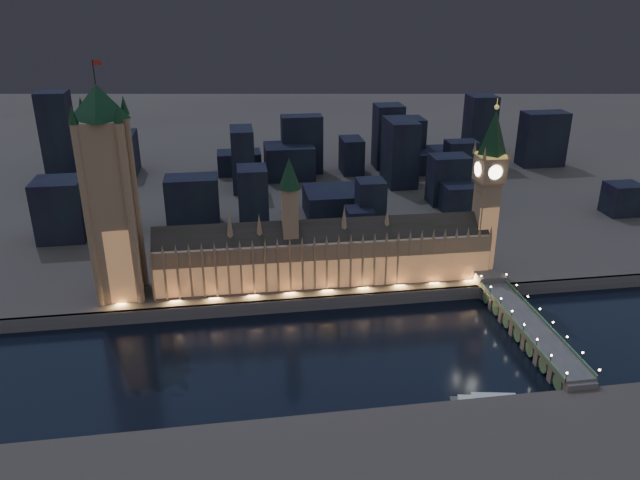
{
  "coord_description": "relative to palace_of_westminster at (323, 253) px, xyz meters",
  "views": [
    {
      "loc": [
        -44.72,
        -275.55,
        178.22
      ],
      "look_at": [
        5.0,
        55.0,
        38.0
      ],
      "focal_mm": 35.0,
      "sensor_mm": 36.0,
      "label": 1
    }
  ],
  "objects": [
    {
      "name": "palace_of_westminster",
      "position": [
        0.0,
        0.0,
        0.0
      ],
      "size": [
        202.0,
        23.0,
        78.0
      ],
      "color": "#906E5A",
      "rests_on": "north_bank"
    },
    {
      "name": "westminster_bridge",
      "position": [
        100.25,
        -65.19,
        -20.38
      ],
      "size": [
        16.77,
        113.0,
        15.9
      ],
      "color": "#444F4C",
      "rests_on": "ground"
    },
    {
      "name": "elizabeth_tower",
      "position": [
        100.46,
        0.19,
        41.76
      ],
      "size": [
        18.0,
        18.0,
        107.9
      ],
      "color": "#906E5A",
      "rests_on": "north_bank"
    },
    {
      "name": "river_boat",
      "position": [
        60.14,
        -119.74,
        -24.81
      ],
      "size": [
        39.18,
        15.83,
        4.5
      ],
      "color": "#444F4C",
      "rests_on": "ground"
    },
    {
      "name": "north_bank",
      "position": [
        -7.54,
        458.26,
        -22.37
      ],
      "size": [
        2000.0,
        960.0,
        8.0
      ],
      "primitive_type": "cube",
      "color": "#433435",
      "rests_on": "ground"
    },
    {
      "name": "city_backdrop",
      "position": [
        26.53,
        185.83,
        3.98
      ],
      "size": [
        487.38,
        215.63,
        80.31
      ],
      "color": "black",
      "rests_on": "north_bank"
    },
    {
      "name": "ground_plane",
      "position": [
        -7.54,
        -61.74,
        -26.37
      ],
      "size": [
        2000.0,
        2000.0,
        0.0
      ],
      "primitive_type": "plane",
      "color": "black",
      "rests_on": "ground"
    },
    {
      "name": "embankment_wall",
      "position": [
        -7.54,
        -20.74,
        -22.37
      ],
      "size": [
        2000.0,
        2.5,
        8.0
      ],
      "primitive_type": "cube",
      "color": "#444F4C",
      "rests_on": "ground"
    },
    {
      "name": "victoria_tower",
      "position": [
        -117.54,
        0.19,
        47.73
      ],
      "size": [
        31.68,
        31.68,
        132.78
      ],
      "color": "#906E5A",
      "rests_on": "north_bank"
    }
  ]
}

